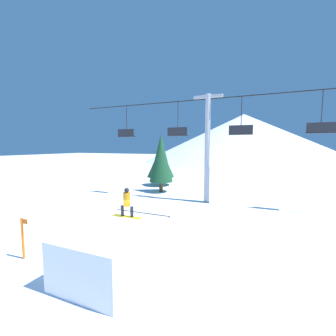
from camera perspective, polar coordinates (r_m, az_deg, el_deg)
name	(u,v)px	position (r m, az deg, el deg)	size (l,w,h in m)	color
ground_plane	(97,261)	(10.58, -17.60, -21.62)	(220.00, 220.00, 0.00)	white
mountain_ridge	(243,138)	(74.33, 18.56, 7.26)	(61.44, 61.44, 14.55)	silver
snow_ramp	(116,249)	(9.36, -13.02, -19.38)	(2.76, 4.08, 1.73)	white
snowboarder	(127,203)	(9.94, -10.40, -8.68)	(1.40, 0.30, 1.28)	yellow
chairlift	(207,140)	(19.18, 9.98, 7.10)	(24.96, 0.46, 9.04)	#B2B2B7
pine_tree_near	(161,158)	(23.21, -1.80, 2.54)	(2.43, 2.43, 6.03)	#4C3823
pine_tree_far	(161,162)	(27.23, -1.88, 1.53)	(3.30, 3.30, 4.66)	#4C3823
trail_marker	(23,237)	(11.69, -32.93, -14.53)	(0.41, 0.10, 1.78)	orange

